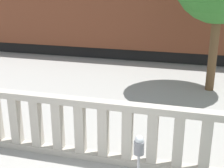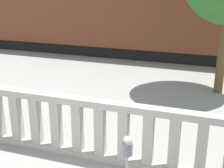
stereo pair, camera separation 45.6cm
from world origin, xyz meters
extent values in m
cube|color=#ADA599|center=(0.00, 2.62, 0.07)|extent=(15.78, 0.24, 0.14)
cube|color=#ADA599|center=(0.00, 2.62, 1.28)|extent=(15.78, 0.24, 0.14)
cube|color=#ADA599|center=(-2.02, 2.62, 0.67)|extent=(0.20, 0.20, 1.07)
cube|color=#ADA599|center=(-1.51, 2.62, 0.67)|extent=(0.20, 0.20, 1.07)
cube|color=#ADA599|center=(-1.01, 2.62, 0.67)|extent=(0.20, 0.20, 1.07)
cube|color=#ADA599|center=(-0.50, 2.62, 0.67)|extent=(0.20, 0.20, 1.07)
cube|color=#ADA599|center=(0.00, 2.62, 0.67)|extent=(0.20, 0.20, 1.07)
cube|color=#ADA599|center=(0.50, 2.62, 0.67)|extent=(0.20, 0.20, 1.07)
cube|color=#ADA599|center=(1.01, 2.62, 0.67)|extent=(0.20, 0.20, 1.07)
cube|color=#ADA599|center=(1.51, 2.62, 0.67)|extent=(0.20, 0.20, 1.07)
cube|color=#ADA599|center=(2.02, 2.62, 0.67)|extent=(0.20, 0.20, 1.07)
cylinder|color=slate|center=(0.98, 1.24, 1.23)|extent=(0.16, 0.16, 0.21)
sphere|color=#B2B7BC|center=(0.98, 1.24, 1.37)|extent=(0.13, 0.13, 0.13)
cube|color=black|center=(3.00, 12.02, 0.28)|extent=(25.58, 2.24, 0.55)
cube|color=black|center=(-4.77, 24.35, 0.28)|extent=(26.50, 2.39, 0.55)
cylinder|color=brown|center=(2.27, 7.73, 1.30)|extent=(0.28, 0.28, 2.60)
camera|label=1|loc=(1.65, -2.85, 3.68)|focal=50.00mm
camera|label=2|loc=(2.09, -2.72, 3.68)|focal=50.00mm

